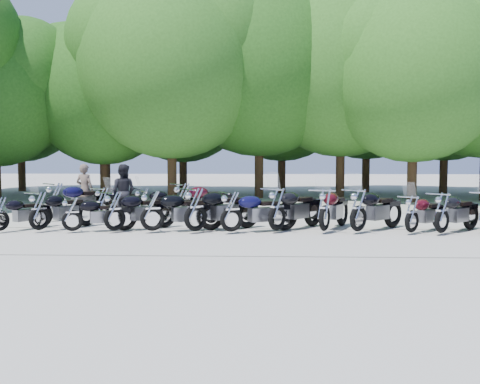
{
  "coord_description": "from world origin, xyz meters",
  "views": [
    {
      "loc": [
        0.61,
        -15.13,
        2.26
      ],
      "look_at": [
        0.0,
        1.5,
        1.1
      ],
      "focal_mm": 42.0,
      "sensor_mm": 36.0,
      "label": 1
    }
  ],
  "objects_px": {
    "motorcycle_3": "(115,210)",
    "motorcycle_11": "(442,211)",
    "motorcycle_8": "(325,208)",
    "rider_0": "(85,190)",
    "motorcycle_9": "(358,208)",
    "motorcycle_10": "(412,213)",
    "motorcycle_16": "(183,200)",
    "motorcycle_4": "(152,209)",
    "motorcycle_14": "(103,202)",
    "motorcycle_5": "(196,208)",
    "rider_1": "(123,192)",
    "motorcycle_2": "(72,213)",
    "motorcycle_6": "(232,210)",
    "motorcycle_0": "(0,213)",
    "motorcycle_15": "(143,202)",
    "motorcycle_7": "(277,207)",
    "motorcycle_1": "(39,209)",
    "motorcycle_13": "(56,199)"
  },
  "relations": [
    {
      "from": "motorcycle_4",
      "to": "motorcycle_6",
      "type": "xyz_separation_m",
      "value": [
        2.24,
        -0.09,
        -0.01
      ]
    },
    {
      "from": "rider_0",
      "to": "motorcycle_15",
      "type": "bearing_deg",
      "value": 163.25
    },
    {
      "from": "motorcycle_16",
      "to": "motorcycle_0",
      "type": "bearing_deg",
      "value": 78.66
    },
    {
      "from": "motorcycle_3",
      "to": "motorcycle_16",
      "type": "bearing_deg",
      "value": -74.29
    },
    {
      "from": "motorcycle_3",
      "to": "motorcycle_11",
      "type": "relative_size",
      "value": 0.99
    },
    {
      "from": "motorcycle_13",
      "to": "motorcycle_15",
      "type": "distance_m",
      "value": 2.88
    },
    {
      "from": "motorcycle_5",
      "to": "motorcycle_7",
      "type": "height_order",
      "value": "motorcycle_5"
    },
    {
      "from": "motorcycle_13",
      "to": "motorcycle_16",
      "type": "xyz_separation_m",
      "value": [
        4.23,
        -0.02,
        0.0
      ]
    },
    {
      "from": "motorcycle_3",
      "to": "motorcycle_16",
      "type": "relative_size",
      "value": 0.92
    },
    {
      "from": "motorcycle_9",
      "to": "motorcycle_13",
      "type": "xyz_separation_m",
      "value": [
        -9.5,
        2.59,
        0.01
      ]
    },
    {
      "from": "motorcycle_7",
      "to": "motorcycle_6",
      "type": "bearing_deg",
      "value": 50.87
    },
    {
      "from": "motorcycle_4",
      "to": "motorcycle_5",
      "type": "height_order",
      "value": "motorcycle_5"
    },
    {
      "from": "motorcycle_10",
      "to": "rider_1",
      "type": "bearing_deg",
      "value": 24.55
    },
    {
      "from": "motorcycle_9",
      "to": "rider_1",
      "type": "relative_size",
      "value": 1.35
    },
    {
      "from": "motorcycle_6",
      "to": "motorcycle_16",
      "type": "bearing_deg",
      "value": 4.74
    },
    {
      "from": "motorcycle_0",
      "to": "motorcycle_14",
      "type": "height_order",
      "value": "motorcycle_14"
    },
    {
      "from": "motorcycle_0",
      "to": "motorcycle_5",
      "type": "height_order",
      "value": "motorcycle_5"
    },
    {
      "from": "rider_1",
      "to": "motorcycle_3",
      "type": "bearing_deg",
      "value": 106.5
    },
    {
      "from": "motorcycle_2",
      "to": "motorcycle_4",
      "type": "relative_size",
      "value": 0.84
    },
    {
      "from": "motorcycle_13",
      "to": "rider_1",
      "type": "distance_m",
      "value": 2.18
    },
    {
      "from": "motorcycle_2",
      "to": "motorcycle_8",
      "type": "height_order",
      "value": "motorcycle_8"
    },
    {
      "from": "motorcycle_15",
      "to": "motorcycle_6",
      "type": "bearing_deg",
      "value": -162.91
    },
    {
      "from": "motorcycle_5",
      "to": "motorcycle_16",
      "type": "xyz_separation_m",
      "value": [
        -0.72,
        2.66,
        -0.01
      ]
    },
    {
      "from": "motorcycle_9",
      "to": "motorcycle_14",
      "type": "distance_m",
      "value": 8.34
    },
    {
      "from": "motorcycle_13",
      "to": "rider_1",
      "type": "bearing_deg",
      "value": -118.87
    },
    {
      "from": "motorcycle_5",
      "to": "motorcycle_11",
      "type": "relative_size",
      "value": 1.09
    },
    {
      "from": "motorcycle_3",
      "to": "motorcycle_4",
      "type": "distance_m",
      "value": 1.08
    },
    {
      "from": "motorcycle_7",
      "to": "motorcycle_8",
      "type": "height_order",
      "value": "motorcycle_7"
    },
    {
      "from": "motorcycle_6",
      "to": "motorcycle_16",
      "type": "xyz_separation_m",
      "value": [
        -1.74,
        2.74,
        0.05
      ]
    },
    {
      "from": "motorcycle_10",
      "to": "motorcycle_16",
      "type": "xyz_separation_m",
      "value": [
        -6.73,
        2.66,
        0.11
      ]
    },
    {
      "from": "motorcycle_4",
      "to": "motorcycle_9",
      "type": "bearing_deg",
      "value": -112.38
    },
    {
      "from": "motorcycle_5",
      "to": "motorcycle_7",
      "type": "bearing_deg",
      "value": -124.58
    },
    {
      "from": "motorcycle_9",
      "to": "motorcycle_10",
      "type": "relative_size",
      "value": 1.16
    },
    {
      "from": "motorcycle_4",
      "to": "motorcycle_6",
      "type": "relative_size",
      "value": 1.01
    },
    {
      "from": "motorcycle_5",
      "to": "motorcycle_11",
      "type": "distance_m",
      "value": 6.79
    },
    {
      "from": "motorcycle_4",
      "to": "motorcycle_11",
      "type": "height_order",
      "value": "motorcycle_4"
    },
    {
      "from": "motorcycle_13",
      "to": "motorcycle_14",
      "type": "xyz_separation_m",
      "value": [
        1.56,
        -0.02,
        -0.09
      ]
    },
    {
      "from": "motorcycle_5",
      "to": "motorcycle_8",
      "type": "height_order",
      "value": "motorcycle_5"
    },
    {
      "from": "motorcycle_3",
      "to": "motorcycle_5",
      "type": "distance_m",
      "value": 2.31
    },
    {
      "from": "motorcycle_4",
      "to": "motorcycle_5",
      "type": "xyz_separation_m",
      "value": [
        1.22,
        -0.01,
        0.04
      ]
    },
    {
      "from": "motorcycle_9",
      "to": "motorcycle_13",
      "type": "bearing_deg",
      "value": 28.62
    },
    {
      "from": "motorcycle_14",
      "to": "motorcycle_3",
      "type": "bearing_deg",
      "value": 144.96
    },
    {
      "from": "motorcycle_5",
      "to": "motorcycle_14",
      "type": "relative_size",
      "value": 1.14
    },
    {
      "from": "motorcycle_14",
      "to": "motorcycle_15",
      "type": "bearing_deg",
      "value": -139.83
    },
    {
      "from": "motorcycle_14",
      "to": "motorcycle_5",
      "type": "bearing_deg",
      "value": 174.31
    },
    {
      "from": "motorcycle_8",
      "to": "rider_0",
      "type": "bearing_deg",
      "value": -3.88
    },
    {
      "from": "motorcycle_7",
      "to": "motorcycle_15",
      "type": "bearing_deg",
      "value": 7.18
    },
    {
      "from": "motorcycle_1",
      "to": "rider_1",
      "type": "height_order",
      "value": "rider_1"
    },
    {
      "from": "motorcycle_2",
      "to": "motorcycle_11",
      "type": "height_order",
      "value": "motorcycle_11"
    },
    {
      "from": "motorcycle_6",
      "to": "rider_1",
      "type": "xyz_separation_m",
      "value": [
        -3.9,
        3.42,
        0.26
      ]
    }
  ]
}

